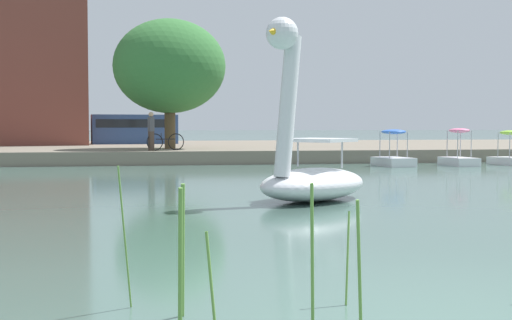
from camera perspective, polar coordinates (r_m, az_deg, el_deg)
The scene contains 11 objects.
ground_plane at distance 6.51m, azimuth 16.65°, elevation -12.24°, with size 455.02×455.02×0.00m, color #47665B.
shore_bank_far at distance 39.57m, azimuth -5.78°, elevation 0.84°, with size 127.71×20.32×0.58m, color slate.
swan_boat at distance 15.43m, azimuth 4.41°, elevation -0.66°, with size 3.60×3.57×3.91m.
pedal_boat_blue at distance 29.26m, azimuth 11.17°, elevation 0.39°, with size 1.40×1.98×1.51m.
pedal_boat_pink at distance 30.28m, azimuth 16.26°, elevation 0.42°, with size 1.12×1.86×1.56m.
pedal_boat_lime at distance 31.55m, azimuth 20.14°, elevation 0.41°, with size 1.36×2.03×1.47m.
tree_broadleaf_left at distance 32.92m, azimuth -7.08°, elevation 7.60°, with size 6.67×6.57×6.03m.
person_on_path at distance 30.49m, azimuth -8.57°, elevation 2.42°, with size 0.30×0.29×1.67m.
bicycle_parked at distance 30.70m, azimuth -7.41°, elevation 1.49°, with size 1.65×0.50×0.76m.
parked_van at distance 41.93m, azimuth -9.92°, elevation 2.59°, with size 5.11×2.27×1.72m.
reed_clump_foreground at distance 5.87m, azimuth 2.16°, elevation -8.01°, with size 4.16×1.50×1.47m.
Camera 1 is at (-2.83, -5.62, 1.68)m, focal length 48.92 mm.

